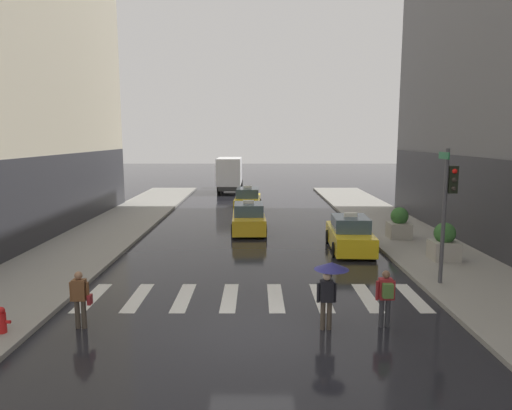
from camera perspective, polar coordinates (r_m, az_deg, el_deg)
ground_plane at (r=12.91m, az=-0.51°, el=-16.00°), size 160.00×160.00×0.00m
crosswalk_markings at (r=15.69m, az=-0.40°, el=-11.43°), size 11.30×2.80×0.01m
traffic_light_pole at (r=17.36m, az=22.83°, el=0.91°), size 0.44×0.84×4.80m
taxi_lead at (r=22.27m, az=11.63°, el=-3.66°), size 2.09×4.61×1.80m
taxi_second at (r=26.03m, az=-0.89°, el=-1.73°), size 2.03×4.59×1.80m
taxi_third at (r=33.60m, az=-1.01°, el=0.60°), size 2.01×4.58×1.80m
box_truck at (r=44.63m, az=-3.22°, el=4.00°), size 2.31×7.55×3.35m
pedestrian_with_umbrella at (r=12.93m, az=9.20°, el=-8.87°), size 0.96×0.96×1.94m
pedestrian_with_backpack at (r=13.58m, az=15.88°, el=-10.65°), size 0.55×0.43×1.65m
pedestrian_with_handbag at (r=13.94m, az=-21.02°, el=-10.56°), size 0.60×0.24×1.65m
fire_hydrant at (r=14.31m, az=-29.10°, el=-12.40°), size 0.48×0.24×0.72m
planter_near_corner at (r=21.11m, az=22.42°, el=-4.40°), size 1.10×1.10×1.60m
planter_mid_block at (r=24.81m, az=17.43°, el=-2.29°), size 1.10×1.10×1.60m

